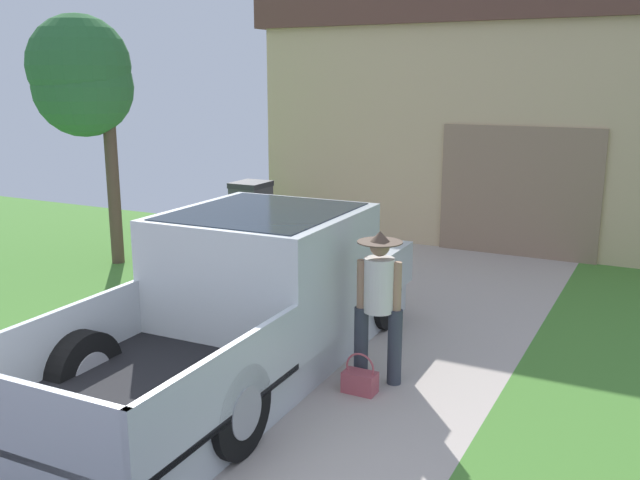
# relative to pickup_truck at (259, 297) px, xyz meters

# --- Properties ---
(pickup_truck) EXTENTS (2.15, 5.57, 1.66)m
(pickup_truck) POSITION_rel_pickup_truck_xyz_m (0.00, 0.00, 0.00)
(pickup_truck) COLOR silver
(pickup_truck) RESTS_ON ground
(person_with_hat) EXTENTS (0.48, 0.45, 1.58)m
(person_with_hat) POSITION_rel_pickup_truck_xyz_m (1.37, 0.07, 0.17)
(person_with_hat) COLOR #333842
(person_with_hat) RESTS_ON ground
(handbag) EXTENTS (0.33, 0.19, 0.41)m
(handbag) POSITION_rel_pickup_truck_xyz_m (1.31, -0.24, -0.60)
(handbag) COLOR #B24C56
(handbag) RESTS_ON ground
(house_with_garage) EXTENTS (10.72, 6.17, 4.79)m
(house_with_garage) POSITION_rel_pickup_truck_xyz_m (1.59, 8.99, 1.69)
(house_with_garage) COLOR #D4B587
(house_with_garage) RESTS_ON ground
(front_yard_tree) EXTENTS (1.61, 1.64, 4.03)m
(front_yard_tree) POSITION_rel_pickup_truck_xyz_m (-4.67, 2.22, 2.31)
(front_yard_tree) COLOR brown
(front_yard_tree) RESTS_ON ground
(wheeled_trash_bin) EXTENTS (0.60, 0.72, 1.12)m
(wheeled_trash_bin) POSITION_rel_pickup_truck_xyz_m (-3.30, 4.93, -0.13)
(wheeled_trash_bin) COLOR #424247
(wheeled_trash_bin) RESTS_ON ground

